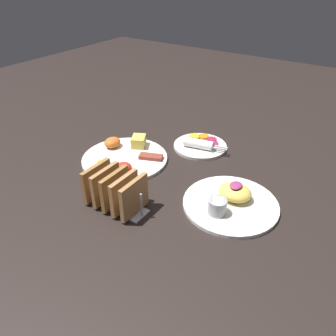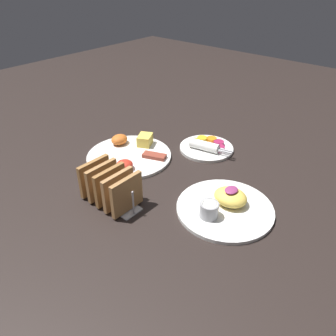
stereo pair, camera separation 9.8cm
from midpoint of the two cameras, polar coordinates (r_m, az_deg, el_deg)
ground_plane at (r=1.01m, az=-1.42°, el=-0.79°), size 3.00×3.00×0.00m
plate_breakfast at (r=1.09m, az=-10.14°, el=1.94°), size 0.28×0.28×0.05m
plate_condiments at (r=1.14m, az=3.20°, el=4.01°), size 0.18×0.20×0.04m
plate_foreground at (r=0.88m, az=7.71°, el=-5.82°), size 0.25×0.25×0.06m
toast_rack at (r=0.87m, az=-12.38°, el=-3.94°), size 0.10×0.18×0.10m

